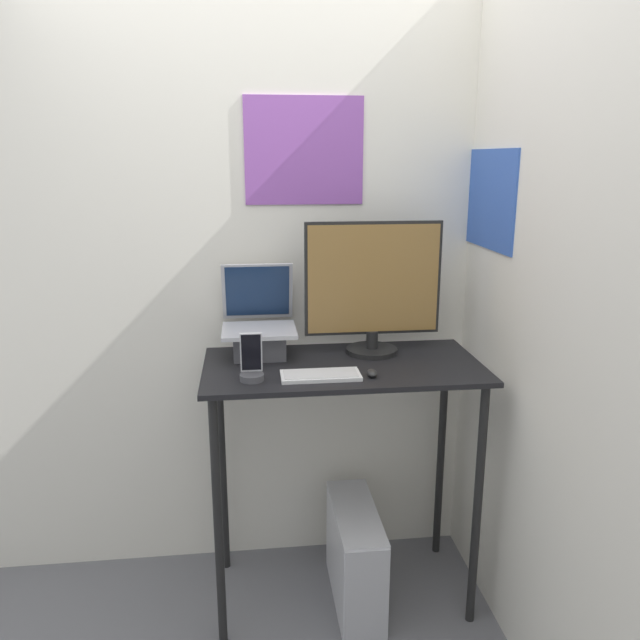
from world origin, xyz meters
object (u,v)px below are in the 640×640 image
laptop (259,333)px  cell_phone (252,368)px  monitor (373,291)px  mouse (372,373)px  computer_tower (355,556)px  keyboard (321,375)px

laptop → cell_phone: laptop is taller
cell_phone → monitor: bearing=28.6°
mouse → cell_phone: cell_phone is taller
cell_phone → computer_tower: size_ratio=0.35×
laptop → computer_tower: bearing=-30.6°
cell_phone → computer_tower: bearing=11.0°
keyboard → computer_tower: (0.15, 0.08, -0.83)m
laptop → keyboard: bearing=-54.2°
mouse → cell_phone: size_ratio=0.33×
keyboard → computer_tower: keyboard is taller
keyboard → cell_phone: 0.25m
monitor → keyboard: (-0.25, -0.27, -0.25)m
monitor → computer_tower: (-0.09, -0.19, -1.09)m
computer_tower → laptop: bearing=149.4°
mouse → keyboard: bearing=175.4°
keyboard → mouse: mouse is taller
laptop → computer_tower: size_ratio=0.70×
cell_phone → computer_tower: (0.41, 0.08, -0.87)m
monitor → mouse: bearing=-101.1°
laptop → mouse: size_ratio=6.04×
computer_tower → mouse: bearing=-70.4°
keyboard → mouse: 0.19m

